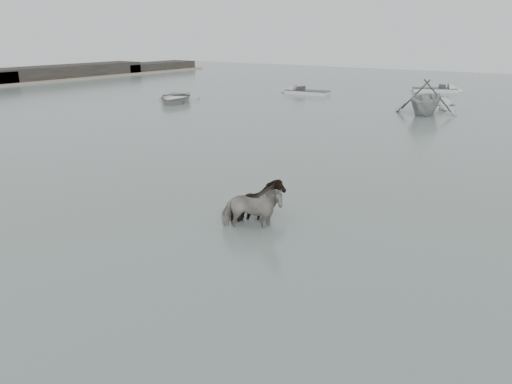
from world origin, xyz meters
TOP-DOWN VIEW (x-y plane):
  - ground at (0.00, 0.00)m, footprint 140.00×140.00m
  - pony_pinto at (0.33, -0.35)m, footprint 2.14×1.72m
  - pony_dark at (-0.05, 0.78)m, footprint 1.70×1.85m
  - pony_black at (-0.07, 0.35)m, footprint 1.40×1.29m
  - rowboat_lead at (-21.96, 19.83)m, footprint 5.95×6.50m
  - rowboat_trail at (-2.00, 25.56)m, footprint 5.14×5.76m
  - skiff_outer at (-15.32, 31.65)m, footprint 6.10×2.28m
  - skiff_mid at (-2.26, 30.50)m, footprint 3.85×6.06m
  - skiff_far at (-5.62, 40.95)m, footprint 6.10×3.93m

SIDE VIEW (x-z plane):
  - ground at x=0.00m, z-range 0.00..0.00m
  - skiff_outer at x=-15.32m, z-range 0.00..0.75m
  - skiff_mid at x=-2.26m, z-range 0.00..0.75m
  - skiff_far at x=-5.62m, z-range 0.00..0.75m
  - rowboat_lead at x=-21.96m, z-range 0.00..1.10m
  - pony_black at x=-0.07m, z-range 0.00..1.37m
  - pony_dark at x=-0.05m, z-range 0.00..1.55m
  - pony_pinto at x=0.33m, z-range 0.00..1.65m
  - rowboat_trail at x=-2.00m, z-range 0.00..2.75m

